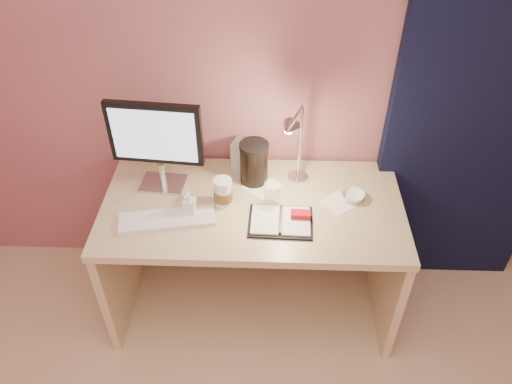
{
  "coord_description": "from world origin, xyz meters",
  "views": [
    {
      "loc": [
        0.08,
        -0.34,
        2.28
      ],
      "look_at": [
        0.02,
        1.33,
        0.85
      ],
      "focal_mm": 35.0,
      "sensor_mm": 36.0,
      "label": 1
    }
  ],
  "objects_px": {
    "coffee_cup": "(223,193)",
    "desk_lamp": "(310,145)",
    "lotion_bottle": "(190,203)",
    "product_box": "(244,156)",
    "clear_cup": "(272,195)",
    "monitor": "(156,138)",
    "keyboard": "(167,219)",
    "planner": "(282,221)",
    "bowl": "(353,196)",
    "dark_jar": "(254,165)",
    "desk": "(253,228)"
  },
  "relations": [
    {
      "from": "dark_jar",
      "to": "monitor",
      "type": "bearing_deg",
      "value": -173.23
    },
    {
      "from": "planner",
      "to": "clear_cup",
      "type": "distance_m",
      "value": 0.13
    },
    {
      "from": "planner",
      "to": "desk_lamp",
      "type": "distance_m",
      "value": 0.36
    },
    {
      "from": "monitor",
      "to": "product_box",
      "type": "height_order",
      "value": "monitor"
    },
    {
      "from": "planner",
      "to": "dark_jar",
      "type": "height_order",
      "value": "dark_jar"
    },
    {
      "from": "desk_lamp",
      "to": "lotion_bottle",
      "type": "bearing_deg",
      "value": -142.97
    },
    {
      "from": "keyboard",
      "to": "product_box",
      "type": "bearing_deg",
      "value": 39.17
    },
    {
      "from": "monitor",
      "to": "coffee_cup",
      "type": "bearing_deg",
      "value": -17.64
    },
    {
      "from": "keyboard",
      "to": "dark_jar",
      "type": "height_order",
      "value": "dark_jar"
    },
    {
      "from": "monitor",
      "to": "lotion_bottle",
      "type": "height_order",
      "value": "monitor"
    },
    {
      "from": "keyboard",
      "to": "coffee_cup",
      "type": "distance_m",
      "value": 0.28
    },
    {
      "from": "bowl",
      "to": "product_box",
      "type": "bearing_deg",
      "value": 158.2
    },
    {
      "from": "keyboard",
      "to": "desk_lamp",
      "type": "bearing_deg",
      "value": 8.61
    },
    {
      "from": "keyboard",
      "to": "bowl",
      "type": "relative_size",
      "value": 3.87
    },
    {
      "from": "keyboard",
      "to": "product_box",
      "type": "distance_m",
      "value": 0.51
    },
    {
      "from": "desk_lamp",
      "to": "bowl",
      "type": "bearing_deg",
      "value": 9.59
    },
    {
      "from": "coffee_cup",
      "to": "keyboard",
      "type": "bearing_deg",
      "value": -153.25
    },
    {
      "from": "monitor",
      "to": "desk_lamp",
      "type": "xyz_separation_m",
      "value": [
        0.69,
        -0.03,
        0.0
      ]
    },
    {
      "from": "lotion_bottle",
      "to": "desk_lamp",
      "type": "height_order",
      "value": "desk_lamp"
    },
    {
      "from": "monitor",
      "to": "lotion_bottle",
      "type": "distance_m",
      "value": 0.33
    },
    {
      "from": "planner",
      "to": "desk_lamp",
      "type": "bearing_deg",
      "value": 63.14
    },
    {
      "from": "desk_lamp",
      "to": "keyboard",
      "type": "bearing_deg",
      "value": -140.94
    },
    {
      "from": "planner",
      "to": "lotion_bottle",
      "type": "height_order",
      "value": "lotion_bottle"
    },
    {
      "from": "monitor",
      "to": "keyboard",
      "type": "bearing_deg",
      "value": -71.43
    },
    {
      "from": "planner",
      "to": "desk_lamp",
      "type": "relative_size",
      "value": 0.66
    },
    {
      "from": "bowl",
      "to": "product_box",
      "type": "relative_size",
      "value": 0.67
    },
    {
      "from": "lotion_bottle",
      "to": "desk_lamp",
      "type": "relative_size",
      "value": 0.28
    },
    {
      "from": "lotion_bottle",
      "to": "monitor",
      "type": "bearing_deg",
      "value": 129.31
    },
    {
      "from": "coffee_cup",
      "to": "desk_lamp",
      "type": "distance_m",
      "value": 0.45
    },
    {
      "from": "monitor",
      "to": "lotion_bottle",
      "type": "xyz_separation_m",
      "value": [
        0.16,
        -0.19,
        -0.21
      ]
    },
    {
      "from": "lotion_bottle",
      "to": "product_box",
      "type": "relative_size",
      "value": 0.74
    },
    {
      "from": "clear_cup",
      "to": "coffee_cup",
      "type": "bearing_deg",
      "value": 178.91
    },
    {
      "from": "planner",
      "to": "desk_lamp",
      "type": "xyz_separation_m",
      "value": [
        0.11,
        0.21,
        0.26
      ]
    },
    {
      "from": "desk",
      "to": "desk_lamp",
      "type": "distance_m",
      "value": 0.56
    },
    {
      "from": "bowl",
      "to": "coffee_cup",
      "type": "bearing_deg",
      "value": -174.85
    },
    {
      "from": "planner",
      "to": "dark_jar",
      "type": "xyz_separation_m",
      "value": [
        -0.14,
        0.29,
        0.08
      ]
    },
    {
      "from": "desk_lamp",
      "to": "product_box",
      "type": "bearing_deg",
      "value": 171.1
    },
    {
      "from": "clear_cup",
      "to": "monitor",
      "type": "bearing_deg",
      "value": 166.07
    },
    {
      "from": "clear_cup",
      "to": "desk",
      "type": "bearing_deg",
      "value": 139.03
    },
    {
      "from": "product_box",
      "to": "monitor",
      "type": "bearing_deg",
      "value": -138.49
    },
    {
      "from": "desk",
      "to": "product_box",
      "type": "xyz_separation_m",
      "value": [
        -0.05,
        0.19,
        0.31
      ]
    },
    {
      "from": "planner",
      "to": "coffee_cup",
      "type": "xyz_separation_m",
      "value": [
        -0.27,
        0.12,
        0.05
      ]
    },
    {
      "from": "keyboard",
      "to": "dark_jar",
      "type": "distance_m",
      "value": 0.49
    },
    {
      "from": "planner",
      "to": "lotion_bottle",
      "type": "distance_m",
      "value": 0.42
    },
    {
      "from": "desk",
      "to": "dark_jar",
      "type": "bearing_deg",
      "value": 89.75
    },
    {
      "from": "coffee_cup",
      "to": "product_box",
      "type": "bearing_deg",
      "value": 72.11
    },
    {
      "from": "coffee_cup",
      "to": "bowl",
      "type": "bearing_deg",
      "value": 5.15
    },
    {
      "from": "keyboard",
      "to": "lotion_bottle",
      "type": "height_order",
      "value": "lotion_bottle"
    },
    {
      "from": "product_box",
      "to": "bowl",
      "type": "bearing_deg",
      "value": 0.45
    },
    {
      "from": "desk",
      "to": "bowl",
      "type": "relative_size",
      "value": 12.71
    }
  ]
}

